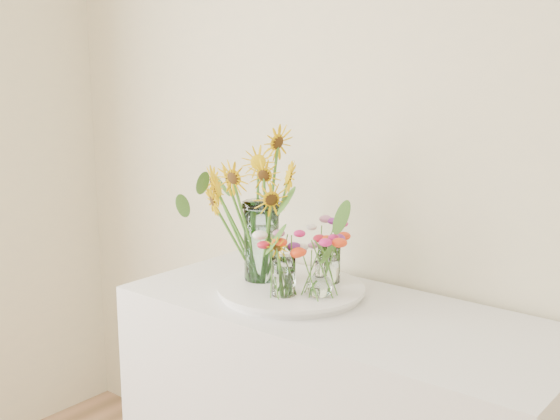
% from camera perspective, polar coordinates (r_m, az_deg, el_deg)
% --- Properties ---
extents(tray, '(0.45, 0.45, 0.02)m').
position_cam_1_polar(tray, '(2.26, 0.91, -6.64)').
color(tray, white).
rests_on(tray, counter).
extents(mason_jar, '(0.14, 0.14, 0.27)m').
position_cam_1_polar(mason_jar, '(2.30, -1.52, -2.55)').
color(mason_jar, silver).
rests_on(mason_jar, tray).
extents(sunflower_bouquet, '(0.82, 0.82, 0.51)m').
position_cam_1_polar(sunflower_bouquet, '(2.27, -1.53, 0.47)').
color(sunflower_bouquet, '#E4B604').
rests_on(sunflower_bouquet, tray).
extents(small_vase_a, '(0.08, 0.08, 0.13)m').
position_cam_1_polar(small_vase_a, '(2.15, 0.29, -5.46)').
color(small_vase_a, white).
rests_on(small_vase_a, tray).
extents(wildflower_posy_a, '(0.21, 0.21, 0.22)m').
position_cam_1_polar(wildflower_posy_a, '(2.14, 0.30, -4.31)').
color(wildflower_posy_a, '#F73F15').
rests_on(wildflower_posy_a, tray).
extents(small_vase_b, '(0.09, 0.09, 0.12)m').
position_cam_1_polar(small_vase_b, '(2.15, 3.23, -5.63)').
color(small_vase_b, white).
rests_on(small_vase_b, tray).
extents(wildflower_posy_b, '(0.22, 0.22, 0.21)m').
position_cam_1_polar(wildflower_posy_b, '(2.14, 3.24, -4.48)').
color(wildflower_posy_b, '#F73F15').
rests_on(wildflower_posy_b, tray).
extents(small_vase_c, '(0.09, 0.09, 0.13)m').
position_cam_1_polar(small_vase_c, '(2.29, 4.00, -4.43)').
color(small_vase_c, white).
rests_on(small_vase_c, tray).
extents(wildflower_posy_c, '(0.19, 0.19, 0.22)m').
position_cam_1_polar(wildflower_posy_c, '(2.28, 4.01, -3.34)').
color(wildflower_posy_c, '#F73F15').
rests_on(wildflower_posy_c, tray).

